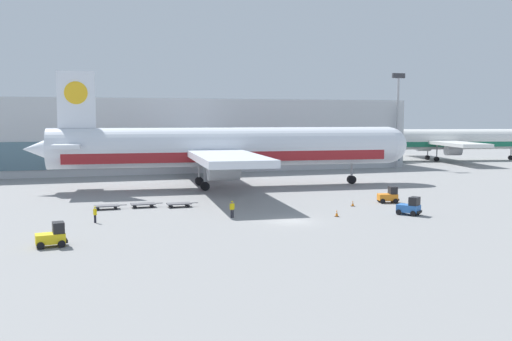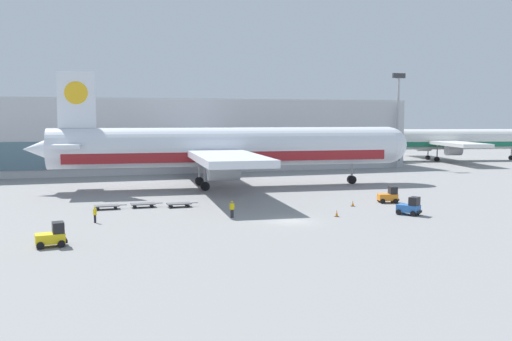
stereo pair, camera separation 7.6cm
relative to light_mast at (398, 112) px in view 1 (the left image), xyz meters
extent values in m
plane|color=gray|center=(-42.78, -50.60, -11.53)|extent=(400.00, 400.00, 0.00)
cube|color=#B2B7BC|center=(-42.93, 9.96, -4.53)|extent=(90.00, 18.00, 14.00)
cube|color=slate|center=(-42.93, 0.86, -7.68)|extent=(88.20, 0.20, 4.90)
cylinder|color=#9EA0A5|center=(0.00, 0.00, -2.27)|extent=(0.50, 0.50, 18.52)
cube|color=#333338|center=(0.00, 0.00, 7.50)|extent=(2.80, 0.50, 1.00)
cylinder|color=silver|center=(-41.61, -21.24, -5.43)|extent=(52.29, 9.74, 5.80)
cube|color=maroon|center=(-41.61, -21.24, -6.73)|extent=(48.13, 9.31, 1.45)
sphere|color=silver|center=(-15.68, -23.22, -5.43)|extent=(5.68, 5.68, 5.68)
cone|color=silver|center=(-67.53, -19.26, -5.43)|extent=(6.78, 5.98, 5.51)
cube|color=silver|center=(-63.38, -19.58, 1.47)|extent=(5.22, 0.83, 8.00)
cylinder|color=yellow|center=(-63.38, -19.58, 2.43)|extent=(3.23, 0.79, 3.20)
cube|color=silver|center=(-64.42, -19.50, -4.85)|extent=(4.58, 13.24, 0.50)
cube|color=silver|center=(-44.20, -21.04, -6.15)|extent=(11.63, 48.47, 0.90)
cylinder|color=#9EA0A5|center=(-44.97, -31.09, -7.95)|extent=(4.40, 3.11, 2.80)
cylinder|color=#9EA0A5|center=(-43.43, -10.99, -7.95)|extent=(4.40, 3.11, 2.80)
cylinder|color=#9EA0A5|center=(-21.90, -22.74, -8.88)|extent=(0.36, 0.36, 4.00)
cylinder|color=black|center=(-21.90, -22.74, -10.88)|extent=(1.36, 1.00, 1.30)
cylinder|color=#9EA0A5|center=(-46.00, -24.11, -8.88)|extent=(0.36, 0.36, 4.00)
cylinder|color=black|center=(-46.00, -24.11, -10.88)|extent=(1.36, 1.00, 1.30)
cylinder|color=#9EA0A5|center=(-45.51, -17.73, -8.88)|extent=(0.36, 0.36, 4.00)
cylinder|color=black|center=(-45.51, -17.73, -10.88)|extent=(1.36, 1.00, 1.30)
cylinder|color=white|center=(22.15, 14.06, -6.37)|extent=(44.04, 13.49, 4.90)
cube|color=#196B4C|center=(22.15, 14.06, -7.48)|extent=(40.58, 12.70, 1.23)
cone|color=white|center=(0.61, 18.40, -6.37)|extent=(6.21, 5.63, 4.66)
cube|color=white|center=(4.06, 17.71, -0.54)|extent=(4.38, 1.23, 6.76)
cylinder|color=pink|center=(4.06, 17.71, 0.27)|extent=(2.74, 0.99, 2.70)
cube|color=white|center=(3.20, 17.88, -5.88)|extent=(5.15, 11.37, 0.42)
cube|color=white|center=(20.00, 14.49, -6.99)|extent=(14.65, 41.10, 0.76)
cylinder|color=#9EA0A5|center=(18.31, 6.14, -8.51)|extent=(3.95, 3.02, 2.37)
cylinder|color=#9EA0A5|center=(21.68, 22.84, -8.51)|extent=(3.95, 3.02, 2.37)
cylinder|color=#9EA0A5|center=(38.52, 10.75, -9.29)|extent=(0.30, 0.30, 3.38)
cylinder|color=black|center=(38.52, 10.75, -10.98)|extent=(1.23, 0.96, 1.10)
cylinder|color=#9EA0A5|center=(18.17, 12.10, -9.29)|extent=(0.30, 0.30, 3.38)
cylinder|color=black|center=(18.17, 12.10, -10.98)|extent=(1.23, 0.96, 1.10)
cylinder|color=#9EA0A5|center=(19.24, 17.40, -9.29)|extent=(0.30, 0.30, 3.38)
cylinder|color=black|center=(19.24, 17.40, -10.98)|extent=(1.23, 0.96, 1.10)
cube|color=orange|center=(-26.91, -42.35, -10.83)|extent=(2.56, 1.90, 0.80)
cube|color=black|center=(-26.28, -42.50, -9.98)|extent=(1.17, 1.42, 0.90)
cube|color=black|center=(-25.72, -42.64, -11.11)|extent=(0.45, 1.26, 0.24)
cylinder|color=black|center=(-25.97, -41.86, -11.23)|extent=(0.64, 0.37, 0.60)
cylinder|color=black|center=(-26.30, -43.22, -11.23)|extent=(0.64, 0.37, 0.60)
cylinder|color=black|center=(-27.53, -41.48, -11.23)|extent=(0.64, 0.37, 0.60)
cylinder|color=black|center=(-27.86, -42.84, -11.23)|extent=(0.64, 0.37, 0.60)
cube|color=#2D66B7|center=(-29.27, -50.76, -10.83)|extent=(2.49, 2.68, 0.80)
cube|color=black|center=(-28.88, -51.28, -9.98)|extent=(1.53, 1.46, 0.90)
cube|color=black|center=(-28.54, -51.75, -11.11)|extent=(1.11, 0.88, 0.24)
cylinder|color=black|center=(-28.23, -50.99, -11.23)|extent=(0.55, 0.62, 0.60)
cylinder|color=black|center=(-29.35, -51.82, -11.23)|extent=(0.55, 0.62, 0.60)
cylinder|color=black|center=(-29.19, -49.69, -11.23)|extent=(0.55, 0.62, 0.60)
cylinder|color=black|center=(-30.31, -50.53, -11.23)|extent=(0.55, 0.62, 0.60)
cube|color=yellow|center=(-65.69, -55.37, -10.83)|extent=(2.45, 1.67, 0.80)
cube|color=black|center=(-65.05, -55.30, -9.98)|extent=(1.04, 1.34, 0.90)
cube|color=black|center=(-64.47, -55.23, -11.11)|extent=(0.31, 1.27, 0.24)
cylinder|color=black|center=(-64.98, -54.58, -11.23)|extent=(0.62, 0.31, 0.60)
cylinder|color=black|center=(-64.81, -55.97, -11.23)|extent=(0.62, 0.31, 0.60)
cylinder|color=black|center=(-66.58, -54.78, -11.23)|extent=(0.62, 0.31, 0.60)
cylinder|color=black|center=(-66.41, -56.17, -11.23)|extent=(0.62, 0.31, 0.60)
cube|color=#56565B|center=(-60.38, -37.20, -11.11)|extent=(2.81, 1.52, 0.12)
cube|color=#56565B|center=(-58.53, -37.19, -11.11)|extent=(0.90, 0.09, 0.08)
cylinder|color=black|center=(-59.41, -36.56, -11.35)|extent=(0.36, 0.15, 0.36)
cylinder|color=black|center=(-59.40, -37.83, -11.35)|extent=(0.36, 0.15, 0.36)
cylinder|color=black|center=(-61.37, -36.57, -11.35)|extent=(0.36, 0.15, 0.36)
cylinder|color=black|center=(-61.36, -37.85, -11.35)|extent=(0.36, 0.15, 0.36)
cube|color=#56565B|center=(-56.22, -37.02, -11.11)|extent=(2.81, 1.52, 0.12)
cube|color=#56565B|center=(-54.37, -37.01, -11.11)|extent=(0.90, 0.09, 0.08)
cylinder|color=black|center=(-55.24, -36.38, -11.35)|extent=(0.36, 0.15, 0.36)
cylinder|color=black|center=(-55.23, -37.65, -11.35)|extent=(0.36, 0.15, 0.36)
cylinder|color=black|center=(-57.20, -36.39, -11.35)|extent=(0.36, 0.15, 0.36)
cylinder|color=black|center=(-57.19, -37.67, -11.35)|extent=(0.36, 0.15, 0.36)
cube|color=#56565B|center=(-52.16, -38.04, -11.11)|extent=(2.81, 1.52, 0.12)
cube|color=#56565B|center=(-50.31, -38.03, -11.11)|extent=(0.90, 0.09, 0.08)
cylinder|color=black|center=(-51.18, -37.39, -11.35)|extent=(0.36, 0.15, 0.36)
cylinder|color=black|center=(-51.17, -38.67, -11.35)|extent=(0.36, 0.15, 0.36)
cylinder|color=black|center=(-53.14, -37.41, -11.35)|extent=(0.36, 0.15, 0.36)
cylinder|color=black|center=(-53.13, -38.68, -11.35)|extent=(0.36, 0.15, 0.36)
cylinder|color=black|center=(-47.92, -46.80, -11.09)|extent=(0.14, 0.14, 0.87)
cylinder|color=black|center=(-48.11, -46.85, -11.09)|extent=(0.14, 0.14, 0.87)
cube|color=yellow|center=(-48.01, -46.82, -10.34)|extent=(0.40, 0.29, 0.65)
cylinder|color=yellow|center=(-47.78, -46.78, -10.30)|extent=(0.09, 0.09, 0.59)
cylinder|color=yellow|center=(-48.25, -46.87, -10.30)|extent=(0.09, 0.09, 0.59)
sphere|color=#846047|center=(-48.01, -46.82, -9.89)|extent=(0.23, 0.23, 0.23)
sphere|color=yellow|center=(-48.01, -46.82, -9.83)|extent=(0.22, 0.22, 0.22)
cylinder|color=black|center=(-61.93, -45.45, -11.12)|extent=(0.14, 0.14, 0.81)
cylinder|color=black|center=(-61.84, -45.63, -11.12)|extent=(0.14, 0.14, 0.81)
cube|color=yellow|center=(-61.88, -45.54, -10.42)|extent=(0.35, 0.42, 0.60)
cylinder|color=yellow|center=(-61.98, -45.32, -10.39)|extent=(0.09, 0.09, 0.54)
cylinder|color=yellow|center=(-61.78, -45.76, -10.39)|extent=(0.09, 0.09, 0.54)
sphere|color=#DBB28E|center=(-61.88, -45.54, -10.01)|extent=(0.22, 0.22, 0.22)
sphere|color=yellow|center=(-61.88, -45.54, -9.95)|extent=(0.21, 0.21, 0.21)
cube|color=black|center=(-37.19, -49.48, -11.51)|extent=(0.40, 0.40, 0.04)
cone|color=orange|center=(-37.19, -49.48, -11.13)|extent=(0.32, 0.32, 0.72)
cylinder|color=white|center=(-37.19, -49.48, -11.09)|extent=(0.19, 0.19, 0.10)
cube|color=black|center=(-32.29, -43.57, -11.51)|extent=(0.40, 0.40, 0.04)
cone|color=orange|center=(-32.29, -43.57, -11.16)|extent=(0.32, 0.32, 0.66)
cylinder|color=white|center=(-32.29, -43.57, -11.13)|extent=(0.19, 0.19, 0.09)
camera|label=1|loc=(-63.31, -104.14, -0.92)|focal=40.00mm
camera|label=2|loc=(-63.24, -104.17, -0.92)|focal=40.00mm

